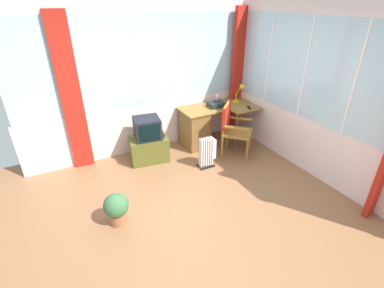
# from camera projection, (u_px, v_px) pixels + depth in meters

# --- Properties ---
(ground) EXTENTS (5.14, 5.03, 0.06)m
(ground) POSITION_uv_depth(u_px,v_px,m) (198.00, 213.00, 3.81)
(ground) COLOR #8F603E
(north_window_panel) EXTENTS (4.14, 0.07, 2.54)m
(north_window_panel) POSITION_uv_depth(u_px,v_px,m) (140.00, 83.00, 4.80)
(north_window_panel) COLOR silver
(north_window_panel) RESTS_ON ground
(east_window_panel) EXTENTS (0.07, 4.03, 2.54)m
(east_window_panel) POSITION_uv_depth(u_px,v_px,m) (324.00, 98.00, 4.08)
(east_window_panel) COLOR silver
(east_window_panel) RESTS_ON ground
(curtain_north_left) EXTENTS (0.31, 0.10, 2.44)m
(curtain_north_left) POSITION_uv_depth(u_px,v_px,m) (71.00, 97.00, 4.28)
(curtain_north_left) COLOR #B42318
(curtain_north_left) RESTS_ON ground
(curtain_corner) EXTENTS (0.31, 0.11, 2.44)m
(curtain_corner) POSITION_uv_depth(u_px,v_px,m) (238.00, 74.00, 5.54)
(curtain_corner) COLOR #B42318
(curtain_corner) RESTS_ON ground
(desk) EXTENTS (1.42, 0.81, 0.73)m
(desk) POSITION_uv_depth(u_px,v_px,m) (198.00, 126.00, 5.32)
(desk) COLOR olive
(desk) RESTS_ON ground
(desk_lamp) EXTENTS (0.24, 0.20, 0.37)m
(desk_lamp) POSITION_uv_depth(u_px,v_px,m) (241.00, 90.00, 5.42)
(desk_lamp) COLOR yellow
(desk_lamp) RESTS_ON desk
(tv_remote) EXTENTS (0.10, 0.16, 0.02)m
(tv_remote) POSITION_uv_depth(u_px,v_px,m) (249.00, 108.00, 5.22)
(tv_remote) COLOR black
(tv_remote) RESTS_ON desk
(spray_bottle) EXTENTS (0.06, 0.06, 0.22)m
(spray_bottle) POSITION_uv_depth(u_px,v_px,m) (217.00, 99.00, 5.38)
(spray_bottle) COLOR pink
(spray_bottle) RESTS_ON desk
(paper_tray) EXTENTS (0.31, 0.24, 0.09)m
(paper_tray) POSITION_uv_depth(u_px,v_px,m) (216.00, 105.00, 5.27)
(paper_tray) COLOR #202A28
(paper_tray) RESTS_ON desk
(wooden_armchair) EXTENTS (0.68, 0.68, 0.95)m
(wooden_armchair) POSITION_uv_depth(u_px,v_px,m) (231.00, 124.00, 4.93)
(wooden_armchair) COLOR olive
(wooden_armchair) RESTS_ON ground
(tv_on_stand) EXTENTS (0.70, 0.53, 0.79)m
(tv_on_stand) POSITION_uv_depth(u_px,v_px,m) (148.00, 142.00, 4.84)
(tv_on_stand) COLOR brown
(tv_on_stand) RESTS_ON ground
(space_heater) EXTENTS (0.31, 0.18, 0.54)m
(space_heater) POSITION_uv_depth(u_px,v_px,m) (208.00, 152.00, 4.69)
(space_heater) COLOR silver
(space_heater) RESTS_ON ground
(potted_plant) EXTENTS (0.31, 0.31, 0.43)m
(potted_plant) POSITION_uv_depth(u_px,v_px,m) (116.00, 208.00, 3.51)
(potted_plant) COLOR #9A613E
(potted_plant) RESTS_ON ground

